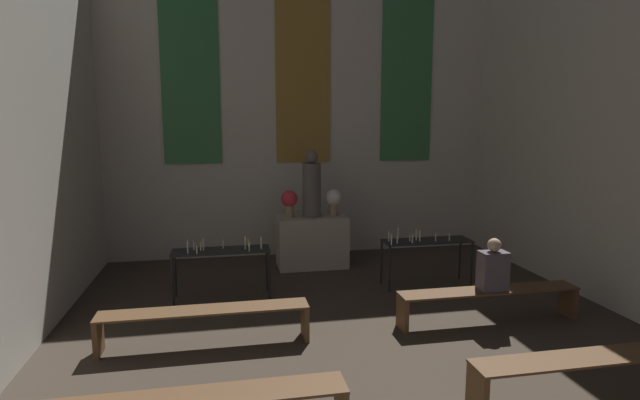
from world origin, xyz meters
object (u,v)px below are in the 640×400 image
object	(u,v)px
statue	(312,186)
pew_second_right	(594,367)
pew_back_right	(489,298)
person_seated	(493,268)
flower_vase_right	(334,200)
candle_rack_left	(221,256)
flower_vase_left	(289,201)
candle_rack_right	(426,245)
altar	(312,241)
pew_back_left	(205,318)

from	to	relation	value
statue	pew_second_right	bearing A→B (deg)	-69.89
pew_back_right	person_seated	xyz separation A→B (m)	(0.04, 0.00, 0.41)
statue	pew_second_right	distance (m)	5.47
flower_vase_right	candle_rack_left	size ratio (longest dim) A/B	0.34
flower_vase_left	flower_vase_right	bearing A→B (deg)	0.00
flower_vase_right	statue	bearing A→B (deg)	180.00
candle_rack_right	statue	bearing A→B (deg)	138.17
candle_rack_right	pew_second_right	size ratio (longest dim) A/B	0.59
altar	person_seated	size ratio (longest dim) A/B	1.83
pew_second_right	flower_vase_right	bearing A→B (deg)	105.85
altar	flower_vase_right	bearing A→B (deg)	0.00
candle_rack_left	pew_back_right	bearing A→B (deg)	-25.04
flower_vase_left	pew_back_left	xyz separation A→B (m)	(-1.43, -3.09, -0.89)
statue	candle_rack_right	xyz separation A→B (m)	(1.63, -1.46, -0.83)
candle_rack_left	statue	bearing A→B (deg)	41.64
flower_vase_right	person_seated	distance (m)	3.45
flower_vase_right	pew_second_right	distance (m)	5.30
candle_rack_right	pew_back_right	xyz separation A→B (m)	(0.21, -1.63, -0.32)
altar	candle_rack_left	size ratio (longest dim) A/B	0.87
pew_back_right	person_seated	size ratio (longest dim) A/B	3.56
statue	pew_second_right	world-z (taller)	statue
flower_vase_left	person_seated	size ratio (longest dim) A/B	0.71
person_seated	pew_back_right	bearing A→B (deg)	180.00
candle_rack_right	person_seated	bearing A→B (deg)	-81.40
pew_second_right	pew_back_right	xyz separation A→B (m)	(0.00, 1.94, 0.00)
altar	pew_second_right	bearing A→B (deg)	-69.89
altar	candle_rack_right	world-z (taller)	candle_rack_right
candle_rack_left	person_seated	distance (m)	3.88
pew_back_left	pew_back_right	xyz separation A→B (m)	(3.68, 0.00, 0.00)
flower_vase_left	flower_vase_right	distance (m)	0.83
candle_rack_left	pew_second_right	distance (m)	4.99
pew_back_left	person_seated	distance (m)	3.74
candle_rack_left	pew_second_right	xyz separation A→B (m)	(3.48, -3.56, -0.32)
statue	pew_back_left	size ratio (longest dim) A/B	0.49
flower_vase_right	pew_back_left	distance (m)	3.93
candle_rack_left	candle_rack_right	world-z (taller)	candle_rack_left
statue	person_seated	xyz separation A→B (m)	(1.88, -3.09, -0.74)
candle_rack_right	pew_second_right	world-z (taller)	candle_rack_right
altar	person_seated	distance (m)	3.63
flower_vase_right	pew_back_right	xyz separation A→B (m)	(1.43, -3.09, -0.89)
flower_vase_right	person_seated	xyz separation A→B (m)	(1.47, -3.09, -0.48)
candle_rack_left	flower_vase_left	bearing A→B (deg)	49.90
statue	pew_back_right	xyz separation A→B (m)	(1.84, -3.09, -1.15)
statue	candle_rack_left	world-z (taller)	statue
altar	candle_rack_right	bearing A→B (deg)	-41.83
statue	candle_rack_left	xyz separation A→B (m)	(-1.64, -1.46, -0.83)
flower_vase_right	candle_rack_left	xyz separation A→B (m)	(-2.06, -1.46, -0.57)
altar	candle_rack_left	distance (m)	2.21
flower_vase_left	candle_rack_right	size ratio (longest dim) A/B	0.34
candle_rack_right	pew_back_left	size ratio (longest dim) A/B	0.59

